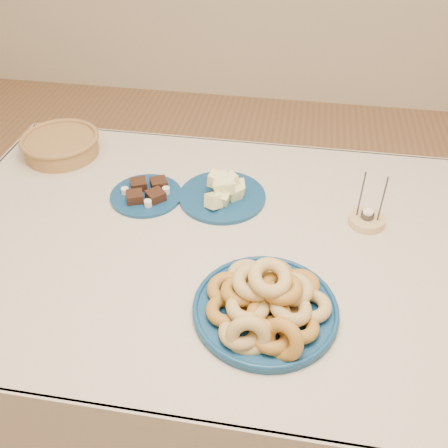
{
  "coord_description": "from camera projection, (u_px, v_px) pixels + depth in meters",
  "views": [
    {
      "loc": [
        0.17,
        -1.05,
        1.69
      ],
      "look_at": [
        0.0,
        -0.05,
        0.85
      ],
      "focal_mm": 40.0,
      "sensor_mm": 36.0,
      "label": 1
    }
  ],
  "objects": [
    {
      "name": "wicker_basket",
      "position": [
        61.0,
        144.0,
        1.75
      ],
      "size": [
        0.35,
        0.35,
        0.07
      ],
      "rotation": [
        0.0,
        0.0,
        -0.38
      ],
      "color": "brown",
      "rests_on": "dining_table"
    },
    {
      "name": "melon_plate",
      "position": [
        223.0,
        193.0,
        1.55
      ],
      "size": [
        0.31,
        0.31,
        0.09
      ],
      "rotation": [
        0.0,
        0.0,
        -0.15
      ],
      "color": "navy",
      "rests_on": "dining_table"
    },
    {
      "name": "brownie_plate",
      "position": [
        147.0,
        194.0,
        1.57
      ],
      "size": [
        0.3,
        0.3,
        0.04
      ],
      "rotation": [
        0.0,
        0.0,
        0.4
      ],
      "color": "navy",
      "rests_on": "dining_table"
    },
    {
      "name": "dining_table",
      "position": [
        227.0,
        267.0,
        1.49
      ],
      "size": [
        1.71,
        1.11,
        0.75
      ],
      "color": "brown",
      "rests_on": "ground"
    },
    {
      "name": "candle_holder",
      "position": [
        366.0,
        219.0,
        1.46
      ],
      "size": [
        0.13,
        0.13,
        0.18
      ],
      "rotation": [
        0.0,
        0.0,
        -0.25
      ],
      "color": "tan",
      "rests_on": "dining_table"
    },
    {
      "name": "donut_platter",
      "position": [
        266.0,
        303.0,
        1.18
      ],
      "size": [
        0.38,
        0.38,
        0.16
      ],
      "rotation": [
        0.0,
        0.0,
        -0.09
      ],
      "color": "navy",
      "rests_on": "dining_table"
    },
    {
      "name": "ground",
      "position": [
        226.0,
        387.0,
        1.9
      ],
      "size": [
        5.0,
        5.0,
        0.0
      ],
      "primitive_type": "plane",
      "color": "#926845",
      "rests_on": "ground"
    }
  ]
}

